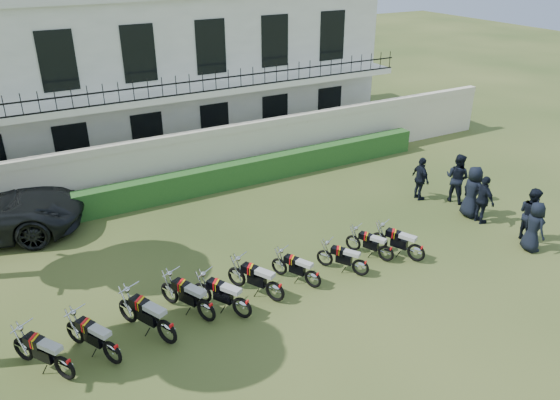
{
  "coord_description": "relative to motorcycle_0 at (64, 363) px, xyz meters",
  "views": [
    {
      "loc": [
        -7.1,
        -11.51,
        9.09
      ],
      "look_at": [
        0.77,
        2.76,
        1.29
      ],
      "focal_mm": 35.0,
      "sensor_mm": 36.0,
      "label": 1
    }
  ],
  "objects": [
    {
      "name": "ground",
      "position": [
        6.79,
        0.86,
        -0.5
      ],
      "size": [
        100.0,
        100.0,
        0.0
      ],
      "primitive_type": "plane",
      "color": "#2F441B",
      "rests_on": "ground"
    },
    {
      "name": "perimeter_wall",
      "position": [
        6.79,
        8.86,
        0.67
      ],
      "size": [
        30.0,
        0.35,
        2.3
      ],
      "color": "beige",
      "rests_on": "ground"
    },
    {
      "name": "hedge",
      "position": [
        7.79,
        8.06,
        0.0
      ],
      "size": [
        18.0,
        0.6,
        1.0
      ],
      "primitive_type": "cube",
      "color": "#1C4E1E",
      "rests_on": "ground"
    },
    {
      "name": "building",
      "position": [
        6.79,
        14.81,
        3.21
      ],
      "size": [
        20.4,
        9.6,
        7.4
      ],
      "color": "white",
      "rests_on": "ground"
    },
    {
      "name": "motorcycle_0",
      "position": [
        0.0,
        0.0,
        0.0
      ],
      "size": [
        1.18,
        1.71,
        1.08
      ],
      "rotation": [
        0.0,
        0.0,
        0.59
      ],
      "color": "black",
      "rests_on": "ground"
    },
    {
      "name": "motorcycle_1",
      "position": [
        1.07,
        -0.0,
        -0.01
      ],
      "size": [
        1.02,
        1.76,
        1.06
      ],
      "rotation": [
        0.0,
        0.0,
        0.49
      ],
      "color": "black",
      "rests_on": "ground"
    },
    {
      "name": "motorcycle_2",
      "position": [
        2.42,
        0.07,
        0.03
      ],
      "size": [
        1.04,
        1.95,
        1.15
      ],
      "rotation": [
        0.0,
        0.0,
        0.44
      ],
      "color": "black",
      "rests_on": "ground"
    },
    {
      "name": "motorcycle_3",
      "position": [
        3.6,
        0.42,
        0.0
      ],
      "size": [
        0.98,
        1.85,
        1.09
      ],
      "rotation": [
        0.0,
        0.0,
        0.44
      ],
      "color": "black",
      "rests_on": "ground"
    },
    {
      "name": "motorcycle_4",
      "position": [
        4.47,
        0.09,
        -0.01
      ],
      "size": [
        1.05,
        1.72,
        1.05
      ],
      "rotation": [
        0.0,
        0.0,
        0.53
      ],
      "color": "black",
      "rests_on": "ground"
    },
    {
      "name": "motorcycle_5",
      "position": [
        5.59,
        0.32,
        -0.01
      ],
      "size": [
        1.01,
        1.76,
        1.06
      ],
      "rotation": [
        0.0,
        0.0,
        0.49
      ],
      "color": "black",
      "rests_on": "ground"
    },
    {
      "name": "motorcycle_6",
      "position": [
        6.86,
        0.38,
        -0.07
      ],
      "size": [
        0.87,
        1.57,
        0.94
      ],
      "rotation": [
        0.0,
        0.0,
        0.46
      ],
      "color": "black",
      "rests_on": "ground"
    },
    {
      "name": "motorcycle_7",
      "position": [
        8.42,
        0.22,
        -0.07
      ],
      "size": [
        1.0,
        1.46,
        0.92
      ],
      "rotation": [
        0.0,
        0.0,
        0.58
      ],
      "color": "black",
      "rests_on": "ground"
    },
    {
      "name": "motorcycle_8",
      "position": [
        9.6,
        0.5,
        -0.08
      ],
      "size": [
        0.85,
        1.54,
        0.92
      ],
      "rotation": [
        0.0,
        0.0,
        0.46
      ],
      "color": "black",
      "rests_on": "ground"
    },
    {
      "name": "motorcycle_9",
      "position": [
        10.41,
        0.04,
        -0.03
      ],
      "size": [
        0.91,
        1.72,
        1.01
      ],
      "rotation": [
        0.0,
        0.0,
        0.44
      ],
      "color": "black",
      "rests_on": "ground"
    },
    {
      "name": "officer_0",
      "position": [
        14.15,
        -1.19,
        0.34
      ],
      "size": [
        0.7,
        0.92,
        1.69
      ],
      "primitive_type": "imported",
      "rotation": [
        0.0,
        0.0,
        1.35
      ],
      "color": "black",
      "rests_on": "ground"
    },
    {
      "name": "officer_1",
      "position": [
        14.65,
        -0.66,
        0.43
      ],
      "size": [
        0.88,
        1.03,
        1.85
      ],
      "primitive_type": "imported",
      "rotation": [
        0.0,
        0.0,
        1.35
      ],
      "color": "black",
      "rests_on": "ground"
    },
    {
      "name": "officer_2",
      "position": [
        14.2,
        0.95,
        0.38
      ],
      "size": [
        0.54,
        1.07,
        1.76
      ],
      "primitive_type": "imported",
      "rotation": [
        0.0,
        0.0,
        1.46
      ],
      "color": "black",
      "rests_on": "ground"
    },
    {
      "name": "officer_3",
      "position": [
        14.25,
        1.5,
        0.46
      ],
      "size": [
        0.71,
        1.0,
        1.91
      ],
      "primitive_type": "imported",
      "rotation": [
        0.0,
        0.0,
        1.46
      ],
      "color": "black",
      "rests_on": "ground"
    },
    {
      "name": "officer_4",
      "position": [
        14.7,
        2.69,
        0.46
      ],
      "size": [
        0.96,
        1.09,
        1.91
      ],
      "primitive_type": "imported",
      "rotation": [
        0.0,
        0.0,
        1.86
      ],
      "color": "black",
      "rests_on": "ground"
    },
    {
      "name": "officer_5",
      "position": [
        13.61,
        3.48,
        0.35
      ],
      "size": [
        0.56,
        1.05,
        1.7
      ],
      "primitive_type": "imported",
      "rotation": [
        0.0,
        0.0,
        1.42
      ],
      "color": "black",
      "rests_on": "ground"
    }
  ]
}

